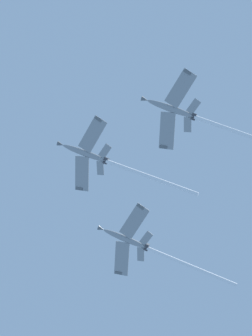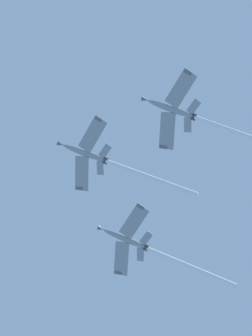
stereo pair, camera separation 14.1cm
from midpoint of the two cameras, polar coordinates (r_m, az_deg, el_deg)
The scene contains 3 objects.
jet_lead at distance 167.13m, azimuth -1.53°, elevation 0.55°, with size 32.93×22.46×12.69m.
jet_left_wing at distance 158.91m, azimuth 5.68°, elevation 4.38°, with size 31.37×21.30×11.92m.
jet_right_wing at distance 169.06m, azimuth 1.57°, elevation -6.67°, with size 32.82×21.56×12.22m.
Camera 1 is at (-1.34, 22.85, 1.74)m, focal length 71.99 mm.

